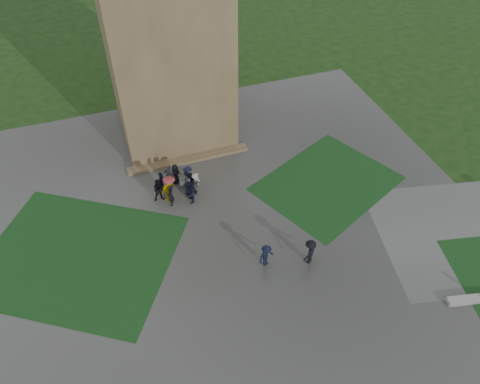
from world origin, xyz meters
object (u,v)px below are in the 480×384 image
object	(u,v)px
pedestrian_mid	(266,256)
pedestrian_near	(310,252)
bench	(189,181)
tower	(162,17)

from	to	relation	value
pedestrian_mid	pedestrian_near	world-z (taller)	pedestrian_near
bench	pedestrian_mid	distance (m)	8.46
tower	bench	xyz separation A→B (m)	(-0.61, -7.09, -8.58)
tower	pedestrian_mid	size ratio (longest dim) A/B	11.32
pedestrian_mid	pedestrian_near	xyz separation A→B (m)	(2.47, -0.61, 0.08)
bench	pedestrian_mid	bearing A→B (deg)	-76.45
tower	bench	size ratio (longest dim) A/B	13.13
pedestrian_mid	tower	bearing A→B (deg)	75.49
tower	pedestrian_near	distance (m)	18.26
tower	pedestrian_near	xyz separation A→B (m)	(4.36, -15.77, -8.10)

